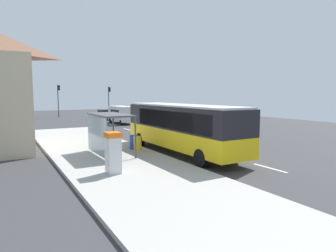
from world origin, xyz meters
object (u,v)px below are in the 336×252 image
object	(u,v)px
ticket_machine	(113,152)
traffic_light_far_side	(59,96)
sedan_near	(105,114)
traffic_light_near_side	(109,97)
bus	(181,126)
recycling_bin_blue	(133,142)
bus_shelter	(105,124)
recycling_bin_yellow	(138,144)
white_van	(122,113)

from	to	relation	value
ticket_machine	traffic_light_far_side	distance (m)	40.31
sedan_near	traffic_light_near_side	xyz separation A→B (m)	(3.20, 7.54, 2.69)
bus	recycling_bin_blue	world-z (taller)	bus
recycling_bin_blue	bus_shelter	distance (m)	2.79
recycling_bin_yellow	traffic_light_near_side	distance (m)	36.06
bus	ticket_machine	world-z (taller)	bus
bus	white_van	size ratio (longest dim) A/B	2.11
bus	sedan_near	xyz separation A→B (m)	(4.01, 28.49, -1.05)
recycling_bin_yellow	traffic_light_far_side	world-z (taller)	traffic_light_far_side
ticket_machine	recycling_bin_yellow	bearing A→B (deg)	54.63
bus	white_van	bearing A→B (deg)	79.47
ticket_machine	bus_shelter	xyz separation A→B (m)	(1.04, 4.38, 0.93)
traffic_light_near_side	bus_shelter	bearing A→B (deg)	-108.88
white_van	traffic_light_far_side	bearing A→B (deg)	108.58
sedan_near	recycling_bin_blue	xyz separation A→B (m)	(-6.50, -26.38, -0.14)
traffic_light_near_side	traffic_light_far_side	bearing A→B (deg)	174.69
white_van	sedan_near	world-z (taller)	white_van
sedan_near	ticket_machine	distance (m)	33.13
white_van	ticket_machine	distance (m)	26.07
white_van	traffic_light_far_side	size ratio (longest dim) A/B	0.95
sedan_near	recycling_bin_blue	bearing A→B (deg)	-103.84
ticket_machine	traffic_light_near_side	bearing A→B (deg)	71.72
white_van	bus	bearing A→B (deg)	-100.53
ticket_machine	recycling_bin_yellow	world-z (taller)	ticket_machine
recycling_bin_yellow	ticket_machine	bearing A→B (deg)	-125.37
recycling_bin_yellow	bus	bearing A→B (deg)	-29.54
bus_shelter	white_van	bearing A→B (deg)	66.53
ticket_machine	sedan_near	bearing A→B (deg)	72.88
ticket_machine	recycling_bin_yellow	xyz separation A→B (m)	(3.25, 4.59, -0.52)
recycling_bin_blue	recycling_bin_yellow	bearing A→B (deg)	-90.00
recycling_bin_yellow	recycling_bin_blue	xyz separation A→B (m)	(0.00, 0.70, 0.00)
sedan_near	traffic_light_far_side	xyz separation A→B (m)	(-5.40, 8.34, 2.82)
recycling_bin_yellow	bus_shelter	bearing A→B (deg)	-174.72
white_van	ticket_machine	size ratio (longest dim) A/B	2.69
recycling_bin_blue	traffic_light_near_side	bearing A→B (deg)	74.04
ticket_machine	recycling_bin_blue	world-z (taller)	ticket_machine
white_van	sedan_near	distance (m)	7.47
ticket_machine	recycling_bin_yellow	size ratio (longest dim) A/B	2.04
recycling_bin_blue	ticket_machine	bearing A→B (deg)	-121.62
traffic_light_near_side	bus_shelter	xyz separation A→B (m)	(-11.91, -34.82, -1.38)
bus	recycling_bin_yellow	xyz separation A→B (m)	(-2.49, 1.41, -1.19)
recycling_bin_blue	traffic_light_near_side	xyz separation A→B (m)	(9.70, 33.92, 2.82)
bus	white_van	distance (m)	21.40
traffic_light_far_side	bus_shelter	bearing A→B (deg)	-95.30
sedan_near	recycling_bin_yellow	distance (m)	27.85
recycling_bin_yellow	recycling_bin_blue	size ratio (longest dim) A/B	1.00
bus	traffic_light_far_side	bearing A→B (deg)	92.17
bus	recycling_bin_yellow	bearing A→B (deg)	150.46
recycling_bin_blue	bus	bearing A→B (deg)	-40.30
sedan_near	recycling_bin_yellow	size ratio (longest dim) A/B	4.67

